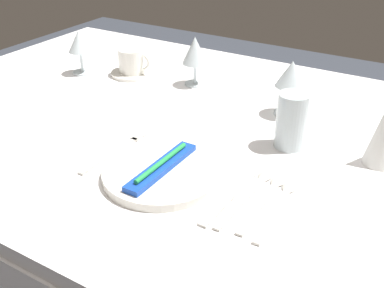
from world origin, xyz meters
name	(u,v)px	position (x,y,z in m)	size (l,w,h in m)	color
dining_table	(210,157)	(0.00, 0.00, 0.66)	(1.80, 1.11, 0.74)	white
dinner_plate	(162,173)	(0.02, -0.24, 0.75)	(0.24, 0.24, 0.02)	white
toothbrush_package	(162,166)	(0.02, -0.24, 0.77)	(0.04, 0.21, 0.02)	blue
fork_outer	(117,150)	(-0.13, -0.21, 0.74)	(0.02, 0.21, 0.00)	beige
dinner_knife	(232,195)	(0.17, -0.23, 0.74)	(0.02, 0.23, 0.00)	beige
spoon_soup	(251,191)	(0.20, -0.20, 0.74)	(0.03, 0.22, 0.01)	beige
spoon_dessert	(267,196)	(0.23, -0.20, 0.74)	(0.03, 0.21, 0.01)	beige
spoon_tea	(280,203)	(0.26, -0.21, 0.74)	(0.03, 0.21, 0.01)	beige
saucer_left	(133,73)	(-0.39, 0.20, 0.74)	(0.14, 0.14, 0.01)	white
coffee_cup_left	(133,61)	(-0.39, 0.20, 0.79)	(0.11, 0.09, 0.07)	white
wine_glass_centre	(195,52)	(-0.18, 0.23, 0.84)	(0.08, 0.08, 0.15)	silver
wine_glass_left	(79,44)	(-0.54, 0.13, 0.84)	(0.07, 0.07, 0.14)	silver
wine_glass_right	(291,77)	(0.13, 0.17, 0.84)	(0.08, 0.08, 0.15)	silver
drink_tumbler	(291,124)	(0.20, 0.01, 0.80)	(0.07, 0.07, 0.13)	silver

